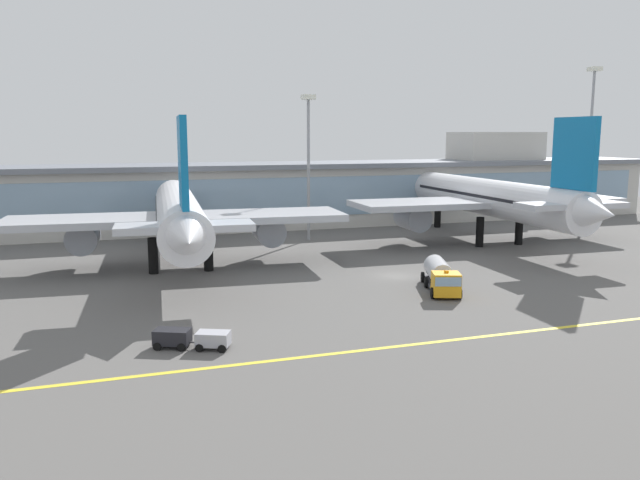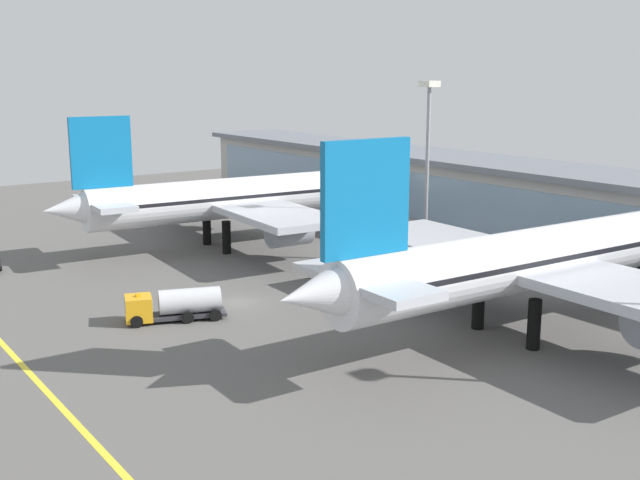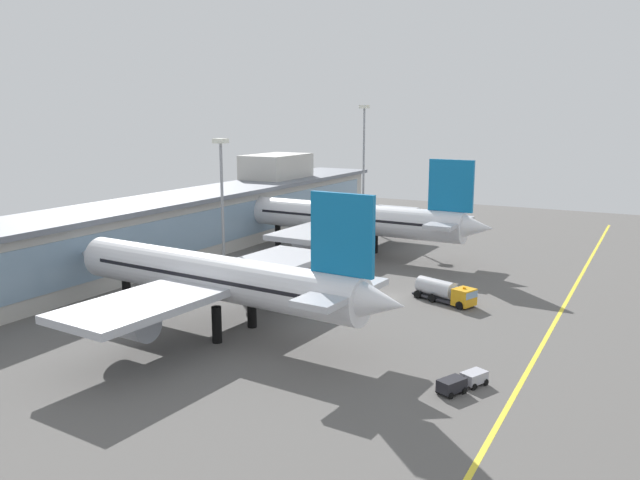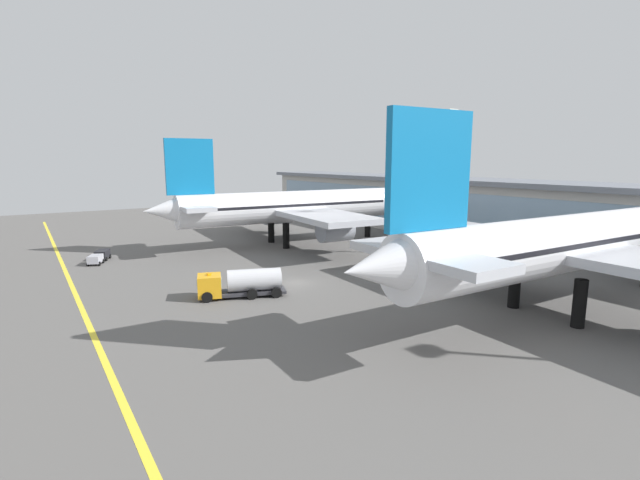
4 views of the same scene
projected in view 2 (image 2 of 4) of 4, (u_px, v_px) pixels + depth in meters
ground_plane at (238, 302)px, 76.83m from camera, size 195.28×195.28×0.00m
taxiway_centreline_stripe at (5, 347)px, 64.31m from camera, size 156.23×0.50×0.01m
terminal_building at (538, 205)px, 97.99m from camera, size 142.49×14.00×16.02m
airliner_near_left at (236, 199)px, 100.23m from camera, size 39.75×48.06×17.28m
airliner_near_right at (532, 260)px, 66.76m from camera, size 40.54×50.30×17.63m
fuel_tanker_truck at (172, 304)px, 70.98m from camera, size 5.48×9.33×2.90m
apron_light_mast_centre at (428, 143)px, 90.32m from camera, size 1.80×1.80×21.28m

